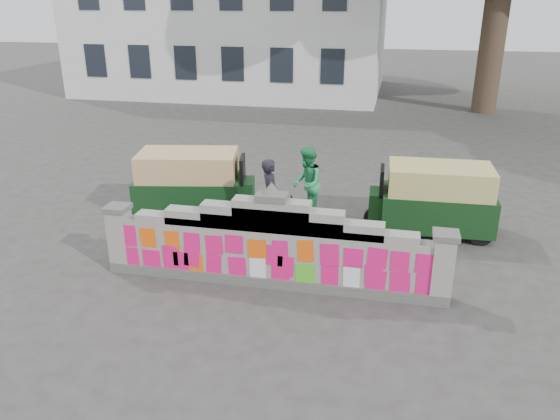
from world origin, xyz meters
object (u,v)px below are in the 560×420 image
(cyclist_bike, at_px, (271,221))
(rickshaw_left, at_px, (192,183))
(rickshaw_right, at_px, (434,198))
(pedestrian, at_px, (307,184))
(cyclist_rider, at_px, (270,207))

(cyclist_bike, bearing_deg, rickshaw_left, 44.77)
(cyclist_bike, relative_size, rickshaw_right, 0.64)
(rickshaw_left, bearing_deg, pedestrian, -2.05)
(rickshaw_left, relative_size, rickshaw_right, 1.05)
(rickshaw_right, bearing_deg, cyclist_bike, 18.40)
(pedestrian, height_order, rickshaw_right, pedestrian)
(rickshaw_left, xyz_separation_m, rickshaw_right, (5.66, 0.22, -0.02))
(cyclist_rider, xyz_separation_m, rickshaw_right, (3.48, 1.28, 0.00))
(cyclist_bike, bearing_deg, rickshaw_right, -88.97)
(cyclist_rider, bearing_deg, cyclist_bike, 70.79)
(cyclist_rider, bearing_deg, pedestrian, -39.55)
(cyclist_rider, distance_m, rickshaw_right, 3.71)
(rickshaw_right, bearing_deg, cyclist_rider, 18.40)
(cyclist_bike, distance_m, cyclist_rider, 0.33)
(pedestrian, bearing_deg, rickshaw_right, 78.04)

